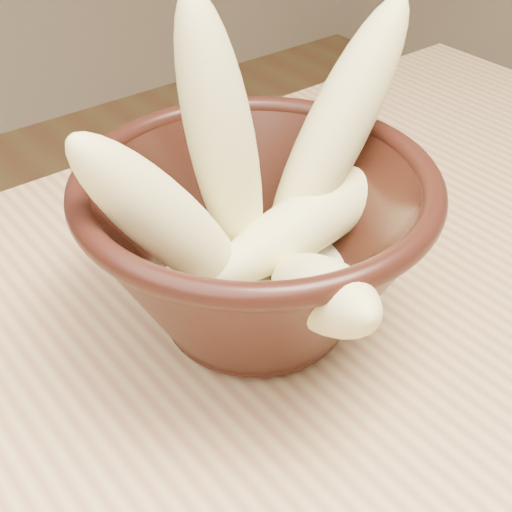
{
  "coord_description": "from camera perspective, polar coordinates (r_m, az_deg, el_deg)",
  "views": [
    {
      "loc": [
        -0.1,
        -0.13,
        1.06
      ],
      "look_at": [
        0.11,
        0.14,
        0.81
      ],
      "focal_mm": 50.0,
      "sensor_mm": 36.0,
      "label": 1
    }
  ],
  "objects": [
    {
      "name": "banana_front",
      "position": [
        0.37,
        5.14,
        -2.93
      ],
      "size": [
        0.09,
        0.14,
        0.1
      ],
      "primitive_type": "ellipsoid",
      "rotation": [
        1.06,
        0.0,
        -0.39
      ],
      "color": "#EADE8A",
      "rests_on": "bowl"
    },
    {
      "name": "banana_left",
      "position": [
        0.38,
        -7.31,
        2.87
      ],
      "size": [
        0.12,
        0.07,
        0.14
      ],
      "primitive_type": "ellipsoid",
      "rotation": [
        0.62,
        0.0,
        -1.81
      ],
      "color": "#EADE8A",
      "rests_on": "bowl"
    },
    {
      "name": "banana_across",
      "position": [
        0.44,
        5.07,
        3.32
      ],
      "size": [
        0.18,
        0.05,
        0.05
      ],
      "primitive_type": "ellipsoid",
      "rotation": [
        1.5,
        0.0,
        1.64
      ],
      "color": "#EADE8A",
      "rests_on": "bowl"
    },
    {
      "name": "banana_upright",
      "position": [
        0.41,
        -2.81,
        9.39
      ],
      "size": [
        0.06,
        0.08,
        0.17
      ],
      "primitive_type": "ellipsoid",
      "rotation": [
        0.21,
        0.0,
        3.44
      ],
      "color": "#EADE8A",
      "rests_on": "bowl"
    },
    {
      "name": "banana_right",
      "position": [
        0.44,
        6.36,
        9.89
      ],
      "size": [
        0.13,
        0.04,
        0.17
      ],
      "primitive_type": "ellipsoid",
      "rotation": [
        0.58,
        0.0,
        1.58
      ],
      "color": "#EADE8A",
      "rests_on": "bowl"
    },
    {
      "name": "bowl",
      "position": [
        0.42,
        -0.0,
        1.06
      ],
      "size": [
        0.21,
        0.21,
        0.11
      ],
      "rotation": [
        0.0,
        0.0,
        -0.04
      ],
      "color": "black",
      "rests_on": "table"
    },
    {
      "name": "milk_puddle",
      "position": [
        0.44,
        0.0,
        -1.91
      ],
      "size": [
        0.12,
        0.12,
        0.02
      ],
      "primitive_type": "cylinder",
      "color": "beige",
      "rests_on": "bowl"
    }
  ]
}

